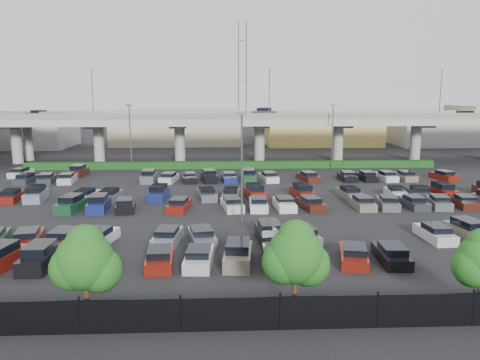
% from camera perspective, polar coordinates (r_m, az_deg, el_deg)
% --- Properties ---
extents(ground, '(280.00, 280.00, 0.00)m').
position_cam_1_polar(ground, '(51.38, -0.21, -2.90)').
color(ground, black).
extents(overpass, '(150.00, 13.00, 15.80)m').
position_cam_1_polar(overpass, '(82.13, -1.25, 7.03)').
color(overpass, gray).
rests_on(overpass, ground).
extents(hedge, '(66.00, 1.60, 1.10)m').
position_cam_1_polar(hedge, '(75.83, -0.95, 1.86)').
color(hedge, '#103912').
rests_on(hedge, ground).
extents(fence, '(70.00, 0.10, 2.00)m').
position_cam_1_polar(fence, '(24.61, 2.33, -15.98)').
color(fence, black).
rests_on(fence, ground).
extents(tree_row, '(65.07, 3.66, 5.94)m').
position_cam_1_polar(tree_row, '(25.01, 3.84, -9.04)').
color(tree_row, '#332316').
rests_on(tree_row, ground).
extents(parked_cars, '(62.99, 41.63, 1.67)m').
position_cam_1_polar(parked_cars, '(47.41, -0.60, -3.27)').
color(parked_cars, maroon).
rests_on(parked_cars, ground).
extents(light_poles, '(66.90, 48.38, 10.30)m').
position_cam_1_polar(light_poles, '(52.30, -4.83, 4.24)').
color(light_poles, '#4B4C50').
rests_on(light_poles, ground).
extents(distant_buildings, '(138.00, 24.00, 9.00)m').
position_cam_1_polar(distant_buildings, '(112.98, 4.86, 6.28)').
color(distant_buildings, gray).
rests_on(distant_buildings, ground).
extents(comm_tower, '(2.40, 2.40, 30.00)m').
position_cam_1_polar(comm_tower, '(124.16, 0.30, 12.17)').
color(comm_tower, '#4B4C50').
rests_on(comm_tower, ground).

